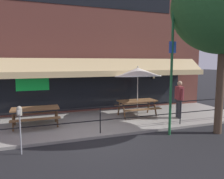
# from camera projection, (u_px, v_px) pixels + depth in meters

# --- Properties ---
(ground_plane) EXTENTS (120.00, 120.00, 0.00)m
(ground_plane) POSITION_uv_depth(u_px,v_px,m) (103.00, 138.00, 7.63)
(ground_plane) COLOR black
(patio_deck) EXTENTS (15.00, 4.00, 0.10)m
(patio_deck) POSITION_uv_depth(u_px,v_px,m) (89.00, 122.00, 9.49)
(patio_deck) COLOR gray
(patio_deck) RESTS_ON ground
(restaurant_building) EXTENTS (15.00, 1.60, 8.69)m
(restaurant_building) POSITION_uv_depth(u_px,v_px,m) (78.00, 29.00, 11.05)
(restaurant_building) COLOR brown
(restaurant_building) RESTS_ON ground
(patio_railing) EXTENTS (13.84, 0.04, 0.97)m
(patio_railing) POSITION_uv_depth(u_px,v_px,m) (100.00, 114.00, 7.81)
(patio_railing) COLOR black
(patio_railing) RESTS_ON patio_deck
(picnic_table_left) EXTENTS (1.80, 1.42, 0.76)m
(picnic_table_left) POSITION_uv_depth(u_px,v_px,m) (35.00, 112.00, 8.62)
(picnic_table_left) COLOR brown
(picnic_table_left) RESTS_ON patio_deck
(picnic_table_centre) EXTENTS (1.80, 1.42, 0.76)m
(picnic_table_centre) POSITION_uv_depth(u_px,v_px,m) (137.00, 104.00, 10.33)
(picnic_table_centre) COLOR brown
(picnic_table_centre) RESTS_ON patio_deck
(patio_umbrella_centre) EXTENTS (2.14, 2.14, 2.38)m
(patio_umbrella_centre) POSITION_uv_depth(u_px,v_px,m) (138.00, 72.00, 10.12)
(patio_umbrella_centre) COLOR #B7B2A8
(patio_umbrella_centre) RESTS_ON patio_deck
(pedestrian_walking) EXTENTS (0.28, 0.62, 1.71)m
(pedestrian_walking) POSITION_uv_depth(u_px,v_px,m) (179.00, 97.00, 9.93)
(pedestrian_walking) COLOR #333338
(pedestrian_walking) RESTS_ON patio_deck
(parking_meter_near) EXTENTS (0.15, 0.16, 1.42)m
(parking_meter_near) POSITION_uv_depth(u_px,v_px,m) (19.00, 116.00, 6.17)
(parking_meter_near) COLOR gray
(parking_meter_near) RESTS_ON ground
(street_sign_pole) EXTENTS (0.28, 0.09, 4.40)m
(street_sign_pole) POSITION_uv_depth(u_px,v_px,m) (171.00, 73.00, 7.74)
(street_sign_pole) COLOR #1E6033
(street_sign_pole) RESTS_ON ground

